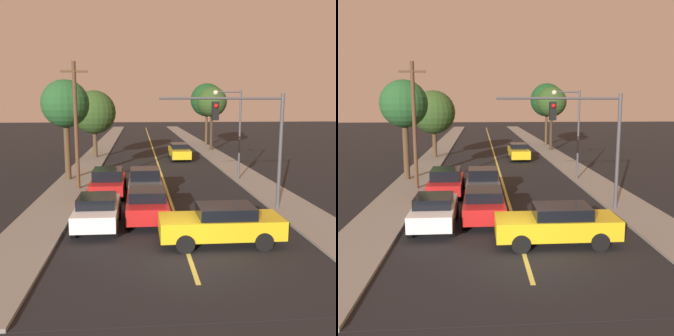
{
  "view_description": "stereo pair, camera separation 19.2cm",
  "coord_description": "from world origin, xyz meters",
  "views": [
    {
      "loc": [
        -1.76,
        -12.37,
        5.39
      ],
      "look_at": [
        0.0,
        9.58,
        1.6
      ],
      "focal_mm": 40.0,
      "sensor_mm": 36.0,
      "label": 1
    },
    {
      "loc": [
        -1.56,
        -12.38,
        5.39
      ],
      "look_at": [
        0.0,
        9.58,
        1.6
      ],
      "focal_mm": 40.0,
      "sensor_mm": 36.0,
      "label": 2
    }
  ],
  "objects": [
    {
      "name": "tree_right_near",
      "position": [
        7.07,
        35.67,
        5.86
      ],
      "size": [
        4.19,
        4.19,
        7.85
      ],
      "color": "#4C3823",
      "rests_on": "ground"
    },
    {
      "name": "sidewalk_right",
      "position": [
        6.21,
        36.0,
        0.06
      ],
      "size": [
        2.5,
        80.0,
        0.12
      ],
      "color": "gray",
      "rests_on": "ground"
    },
    {
      "name": "utility_pole_left",
      "position": [
        -5.56,
        11.1,
        4.18
      ],
      "size": [
        1.6,
        0.24,
        7.79
      ],
      "color": "#513823",
      "rests_on": "ground"
    },
    {
      "name": "car_near_lane_second",
      "position": [
        -1.39,
        9.56,
        0.82
      ],
      "size": [
        2.04,
        3.81,
        1.62
      ],
      "color": "#474C51",
      "rests_on": "ground"
    },
    {
      "name": "car_far_oncoming",
      "position": [
        2.23,
        23.81,
        0.8
      ],
      "size": [
        1.9,
        5.04,
        1.56
      ],
      "rotation": [
        0.0,
        0.0,
        3.14
      ],
      "color": "gold",
      "rests_on": "ground"
    },
    {
      "name": "car_crossing_right",
      "position": [
        1.41,
        1.31,
        0.81
      ],
      "size": [
        4.73,
        1.88,
        1.54
      ],
      "rotation": [
        0.0,
        0.0,
        1.57
      ],
      "color": "gold",
      "rests_on": "ground"
    },
    {
      "name": "tree_left_far",
      "position": [
        -6.06,
        25.36,
        4.55
      ],
      "size": [
        4.27,
        4.27,
        6.58
      ],
      "color": "#4C3823",
      "rests_on": "ground"
    },
    {
      "name": "car_outer_lane_second",
      "position": [
        -3.57,
        9.69,
        0.82
      ],
      "size": [
        2.04,
        4.35,
        1.6
      ],
      "color": "red",
      "rests_on": "ground"
    },
    {
      "name": "streetlamp_right",
      "position": [
        4.79,
        13.22,
        4.2
      ],
      "size": [
        2.0,
        0.36,
        6.21
      ],
      "color": "#47474C",
      "rests_on": "ground"
    },
    {
      "name": "car_outer_lane_front",
      "position": [
        -3.57,
        3.65,
        0.78
      ],
      "size": [
        1.93,
        3.97,
        1.47
      ],
      "color": "white",
      "rests_on": "ground"
    },
    {
      "name": "traffic_signal_mast",
      "position": [
        3.81,
        5.77,
        4.15
      ],
      "size": [
        6.18,
        0.42,
        5.78
      ],
      "color": "#47474C",
      "rests_on": "ground"
    },
    {
      "name": "road_surface",
      "position": [
        0.0,
        36.0,
        0.01
      ],
      "size": [
        9.92,
        80.0,
        0.01
      ],
      "color": "black",
      "rests_on": "ground"
    },
    {
      "name": "tree_right_far",
      "position": [
        6.69,
        30.36,
        5.58
      ],
      "size": [
        3.4,
        3.4,
        7.2
      ],
      "color": "#3D2B1C",
      "rests_on": "ground"
    },
    {
      "name": "tree_left_near",
      "position": [
        -6.72,
        14.14,
        5.33
      ],
      "size": [
        3.28,
        3.28,
        6.92
      ],
      "color": "#4C3823",
      "rests_on": "ground"
    },
    {
      "name": "car_near_lane_front",
      "position": [
        -1.39,
        4.57,
        0.79
      ],
      "size": [
        1.99,
        4.07,
        1.52
      ],
      "color": "red",
      "rests_on": "ground"
    },
    {
      "name": "ground_plane",
      "position": [
        0.0,
        0.0,
        0.0
      ],
      "size": [
        200.0,
        200.0,
        0.0
      ],
      "primitive_type": "plane",
      "color": "black"
    },
    {
      "name": "sidewalk_left",
      "position": [
        -6.21,
        36.0,
        0.06
      ],
      "size": [
        2.5,
        80.0,
        0.12
      ],
      "color": "gray",
      "rests_on": "ground"
    }
  ]
}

